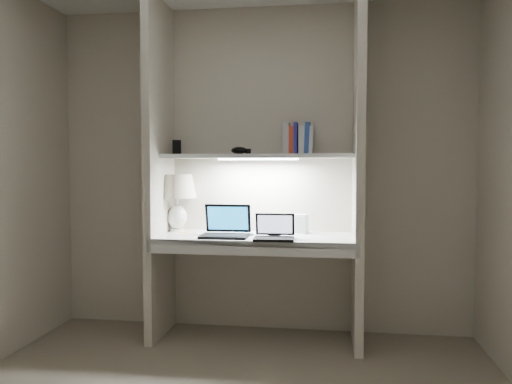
% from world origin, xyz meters
% --- Properties ---
extents(back_wall, '(3.20, 0.01, 2.50)m').
position_xyz_m(back_wall, '(0.00, 1.50, 1.25)').
color(back_wall, beige).
rests_on(back_wall, floor).
extents(alcove_panel_left, '(0.06, 0.55, 2.50)m').
position_xyz_m(alcove_panel_left, '(-0.73, 1.23, 1.25)').
color(alcove_panel_left, beige).
rests_on(alcove_panel_left, floor).
extents(alcove_panel_right, '(0.06, 0.55, 2.50)m').
position_xyz_m(alcove_panel_right, '(0.73, 1.23, 1.25)').
color(alcove_panel_right, beige).
rests_on(alcove_panel_right, floor).
extents(desk, '(1.40, 0.55, 0.04)m').
position_xyz_m(desk, '(0.00, 1.23, 0.75)').
color(desk, white).
rests_on(desk, alcove_panel_left).
extents(desk_apron, '(1.46, 0.03, 0.10)m').
position_xyz_m(desk_apron, '(0.00, 0.96, 0.72)').
color(desk_apron, silver).
rests_on(desk_apron, desk).
extents(shelf, '(1.40, 0.36, 0.03)m').
position_xyz_m(shelf, '(0.00, 1.32, 1.35)').
color(shelf, silver).
rests_on(shelf, back_wall).
extents(strip_light, '(0.60, 0.04, 0.02)m').
position_xyz_m(strip_light, '(0.00, 1.32, 1.33)').
color(strip_light, white).
rests_on(strip_light, shelf).
extents(table_lamp, '(0.30, 0.30, 0.44)m').
position_xyz_m(table_lamp, '(-0.64, 1.37, 1.07)').
color(table_lamp, white).
rests_on(table_lamp, desk).
extents(laptop_main, '(0.34, 0.30, 0.23)m').
position_xyz_m(laptop_main, '(-0.21, 1.15, 0.82)').
color(laptop_main, black).
rests_on(laptop_main, desk).
extents(laptop_netbook, '(0.28, 0.25, 0.18)m').
position_xyz_m(laptop_netbook, '(0.15, 1.06, 0.81)').
color(laptop_netbook, black).
rests_on(laptop_netbook, desk).
extents(speaker, '(0.12, 0.10, 0.14)m').
position_xyz_m(speaker, '(0.31, 1.39, 0.84)').
color(speaker, silver).
rests_on(speaker, desk).
extents(mouse, '(0.11, 0.08, 0.04)m').
position_xyz_m(mouse, '(0.14, 1.18, 0.79)').
color(mouse, black).
rests_on(mouse, desk).
extents(cable_coil, '(0.11, 0.11, 0.01)m').
position_xyz_m(cable_coil, '(-0.06, 1.23, 0.78)').
color(cable_coil, black).
rests_on(cable_coil, desk).
extents(sticky_note, '(0.07, 0.07, 0.00)m').
position_xyz_m(sticky_note, '(-0.56, 1.33, 0.77)').
color(sticky_note, yellow).
rests_on(sticky_note, desk).
extents(book_row, '(0.22, 0.16, 0.24)m').
position_xyz_m(book_row, '(0.29, 1.39, 1.48)').
color(book_row, silver).
rests_on(book_row, shelf).
extents(shelf_box, '(0.08, 0.07, 0.11)m').
position_xyz_m(shelf_box, '(-0.64, 1.37, 1.42)').
color(shelf_box, black).
rests_on(shelf_box, shelf).
extents(shelf_gadget, '(0.14, 0.12, 0.05)m').
position_xyz_m(shelf_gadget, '(-0.14, 1.31, 1.39)').
color(shelf_gadget, black).
rests_on(shelf_gadget, shelf).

